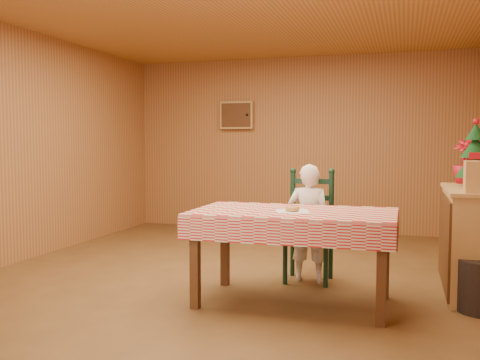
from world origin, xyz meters
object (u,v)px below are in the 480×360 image
at_px(shelf_unit, 475,241).
at_px(christmas_tree, 475,155).
at_px(dining_table, 293,221).
at_px(ladder_chair, 310,228).
at_px(seated_child, 309,223).

xyz_separation_m(shelf_unit, christmas_tree, (0.01, 0.25, 0.74)).
bearing_deg(dining_table, christmas_tree, 34.69).
distance_m(dining_table, ladder_chair, 0.81).
bearing_deg(shelf_unit, dining_table, -152.25).
distance_m(dining_table, christmas_tree, 1.87).
bearing_deg(ladder_chair, shelf_unit, -0.56).
xyz_separation_m(dining_table, seated_child, (0.00, 0.73, -0.13)).
bearing_deg(seated_child, christmas_tree, -168.81).
distance_m(ladder_chair, shelf_unit, 1.47).
bearing_deg(christmas_tree, ladder_chair, -170.95).
bearing_deg(seated_child, shelf_unit, -178.34).
bearing_deg(dining_table, ladder_chair, 90.00).
bearing_deg(ladder_chair, dining_table, -90.00).
xyz_separation_m(seated_child, shelf_unit, (1.47, 0.04, -0.10)).
bearing_deg(dining_table, shelf_unit, 27.75).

